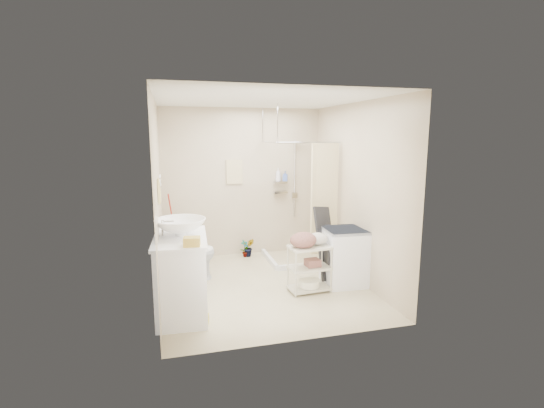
{
  "coord_description": "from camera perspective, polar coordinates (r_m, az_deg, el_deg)",
  "views": [
    {
      "loc": [
        -1.24,
        -5.24,
        2.13
      ],
      "look_at": [
        0.19,
        0.25,
        1.14
      ],
      "focal_mm": 26.0,
      "sensor_mm": 36.0,
      "label": 1
    }
  ],
  "objects": [
    {
      "name": "wall_front",
      "position": [
        3.93,
        4.19,
        -2.3
      ],
      "size": [
        2.8,
        0.04,
        2.6
      ],
      "primitive_type": "cube",
      "color": "#C4B498",
      "rests_on": "ground"
    },
    {
      "name": "tp_holder",
      "position": [
        5.47,
        -15.38,
        -5.38
      ],
      "size": [
        0.08,
        0.12,
        0.14
      ],
      "primitive_type": null,
      "color": "white",
      "rests_on": "wall_left"
    },
    {
      "name": "hanging_towel",
      "position": [
        6.93,
        -5.48,
        4.66
      ],
      "size": [
        0.28,
        0.03,
        0.42
      ],
      "primitive_type": "cube",
      "color": "beige",
      "rests_on": "wall_back"
    },
    {
      "name": "wall_left",
      "position": [
        5.3,
        -16.11,
        0.52
      ],
      "size": [
        0.04,
        3.2,
        2.6
      ],
      "primitive_type": "cube",
      "color": "#C4B498",
      "rests_on": "ground"
    },
    {
      "name": "vanity",
      "position": [
        4.91,
        -12.96,
        -10.02
      ],
      "size": [
        0.66,
        1.11,
        0.95
      ],
      "primitive_type": "cube",
      "rotation": [
        0.0,
        0.0,
        -0.05
      ],
      "color": "white",
      "rests_on": "ground"
    },
    {
      "name": "washing_machine",
      "position": [
        5.82,
        10.4,
        -7.47
      ],
      "size": [
        0.59,
        0.6,
        0.82
      ],
      "primitive_type": "cube",
      "rotation": [
        0.0,
        0.0,
        -0.05
      ],
      "color": "white",
      "rests_on": "ground"
    },
    {
      "name": "ironing_board",
      "position": [
        5.87,
        7.75,
        -5.64
      ],
      "size": [
        0.33,
        0.23,
        1.13
      ],
      "primitive_type": null,
      "rotation": [
        0.0,
        0.0,
        0.47
      ],
      "color": "black",
      "rests_on": "ground"
    },
    {
      "name": "potted_plant_a",
      "position": [
        7.02,
        -3.96,
        -6.45
      ],
      "size": [
        0.2,
        0.19,
        0.31
      ],
      "primitive_type": "imported",
      "rotation": [
        0.0,
        0.0,
        0.67
      ],
      "color": "brown",
      "rests_on": "ground"
    },
    {
      "name": "floor",
      "position": [
        5.79,
        -1.18,
        -11.68
      ],
      "size": [
        3.2,
        3.2,
        0.0
      ],
      "primitive_type": "plane",
      "color": "beige",
      "rests_on": "ground"
    },
    {
      "name": "shower",
      "position": [
        6.71,
        3.77,
        0.64
      ],
      "size": [
        1.1,
        1.1,
        2.1
      ],
      "primitive_type": null,
      "color": "silver",
      "rests_on": "ground"
    },
    {
      "name": "sink",
      "position": [
        4.79,
        -13.12,
        -3.29
      ],
      "size": [
        0.76,
        0.76,
        0.21
      ],
      "primitive_type": "imported",
      "rotation": [
        0.0,
        0.0,
        0.32
      ],
      "color": "white",
      "rests_on": "vanity"
    },
    {
      "name": "shampoo_bottle_b",
      "position": [
        7.07,
        1.91,
        4.07
      ],
      "size": [
        0.11,
        0.11,
        0.18
      ],
      "primitive_type": "imported",
      "rotation": [
        0.0,
        0.0,
        -0.38
      ],
      "color": "#4059A9",
      "rests_on": "shower"
    },
    {
      "name": "wall_right",
      "position": [
        5.92,
        12.07,
        1.64
      ],
      "size": [
        0.04,
        3.2,
        2.6
      ],
      "primitive_type": "cube",
      "color": "#C4B498",
      "rests_on": "ground"
    },
    {
      "name": "mop",
      "position": [
        6.91,
        -14.41,
        -3.31
      ],
      "size": [
        0.13,
        0.13,
        1.17
      ],
      "primitive_type": null,
      "rotation": [
        0.0,
        0.0,
        0.13
      ],
      "color": "#A5261A",
      "rests_on": "ground"
    },
    {
      "name": "wall_back",
      "position": [
        7.0,
        -4.27,
        3.08
      ],
      "size": [
        2.8,
        0.04,
        2.6
      ],
      "primitive_type": "cube",
      "color": "#C4B498",
      "rests_on": "ground"
    },
    {
      "name": "shampoo_bottle_a",
      "position": [
        7.03,
        0.89,
        4.29
      ],
      "size": [
        0.1,
        0.1,
        0.24
      ],
      "primitive_type": "imported",
      "rotation": [
        0.0,
        0.0,
        -0.05
      ],
      "color": "silver",
      "rests_on": "shower"
    },
    {
      "name": "towel_ring",
      "position": [
        5.08,
        -16.02,
        2.07
      ],
      "size": [
        0.04,
        0.22,
        0.34
      ],
      "primitive_type": null,
      "color": "#E8D583",
      "rests_on": "wall_left"
    },
    {
      "name": "counter_basket",
      "position": [
        4.34,
        -11.53,
        -5.35
      ],
      "size": [
        0.19,
        0.16,
        0.1
      ],
      "primitive_type": "cube",
      "rotation": [
        0.0,
        0.0,
        -0.13
      ],
      "color": "gold",
      "rests_on": "vanity"
    },
    {
      "name": "potted_plant_b",
      "position": [
        7.05,
        -3.34,
        -6.3
      ],
      "size": [
        0.18,
        0.15,
        0.33
      ],
      "primitive_type": "imported",
      "rotation": [
        0.0,
        0.0,
        -0.03
      ],
      "color": "#954F20",
      "rests_on": "ground"
    },
    {
      "name": "floor_basket",
      "position": [
        4.77,
        -10.2,
        -15.91
      ],
      "size": [
        0.27,
        0.23,
        0.13
      ],
      "primitive_type": "cube",
      "rotation": [
        0.0,
        0.0,
        -0.2
      ],
      "color": "gold",
      "rests_on": "ground"
    },
    {
      "name": "toilet",
      "position": [
        6.03,
        -12.14,
        -6.94
      ],
      "size": [
        0.8,
        0.47,
        0.81
      ],
      "primitive_type": "imported",
      "rotation": [
        0.0,
        0.0,
        1.55
      ],
      "color": "silver",
      "rests_on": "ground"
    },
    {
      "name": "ceiling",
      "position": [
        5.4,
        -1.28,
        14.91
      ],
      "size": [
        2.8,
        3.2,
        0.04
      ],
      "primitive_type": "cube",
      "color": "silver",
      "rests_on": "ground"
    },
    {
      "name": "laundry_rack",
      "position": [
        5.48,
        5.44,
        -8.69
      ],
      "size": [
        0.58,
        0.37,
        0.77
      ],
      "primitive_type": null,
      "rotation": [
        0.0,
        0.0,
        0.08
      ],
      "color": "beige",
      "rests_on": "ground"
    }
  ]
}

